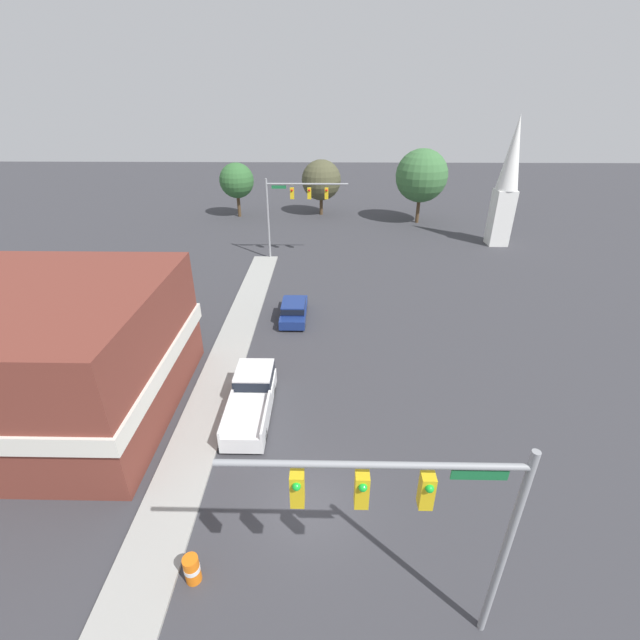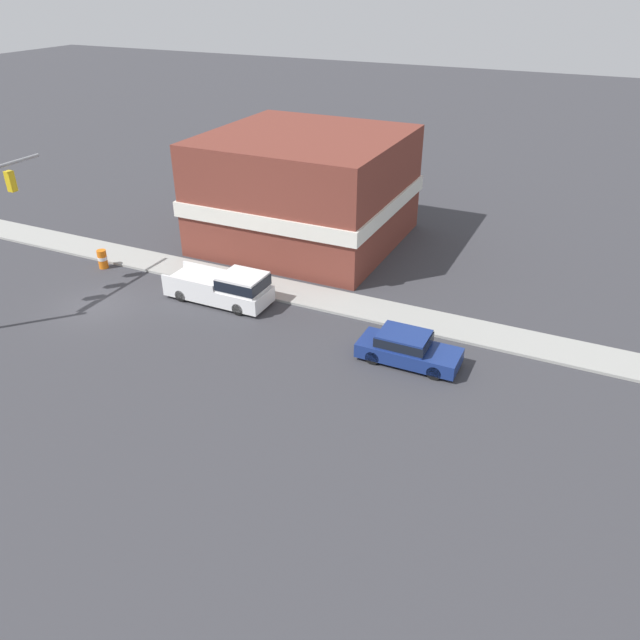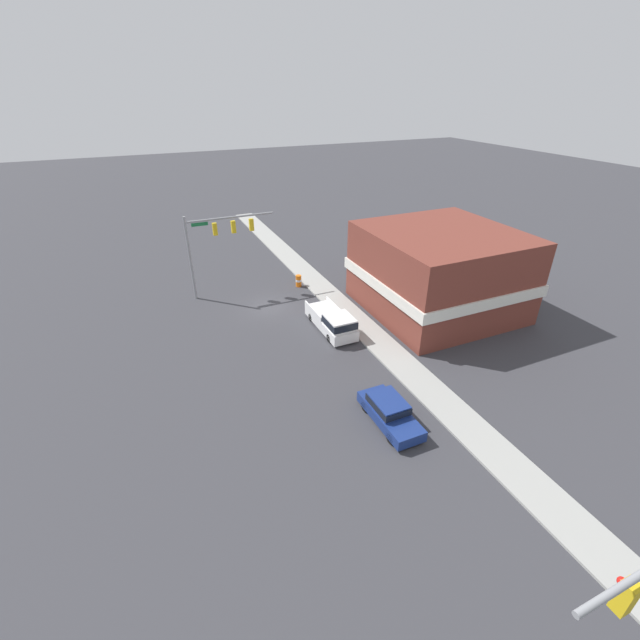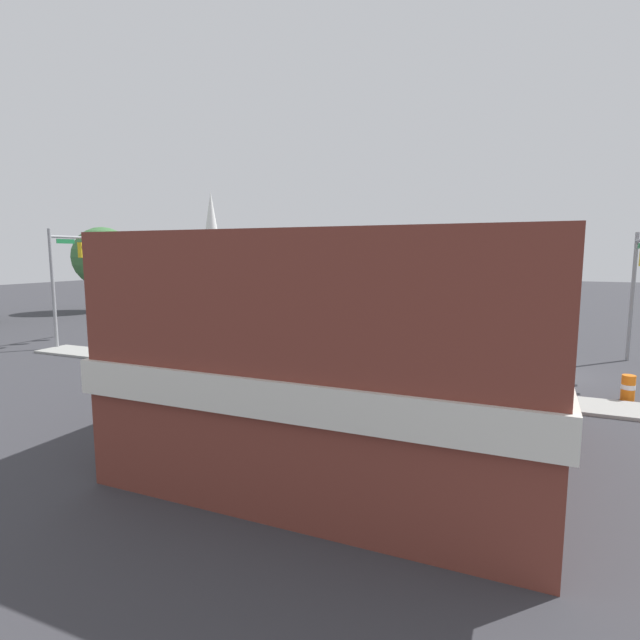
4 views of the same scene
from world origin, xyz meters
name	(u,v)px [view 1 (image 1 of 4)]	position (x,y,z in m)	size (l,w,h in m)	color
ground_plane	(310,505)	(0.00, 0.00, 0.00)	(200.00, 200.00, 0.00)	#38383D
sidewalk_curb	(172,502)	(-5.70, 0.00, 0.07)	(2.40, 60.00, 0.14)	#9E9E99
near_signal_assembly	(418,507)	(3.03, -4.44, 5.56)	(7.80, 0.49, 7.52)	gray
far_signal_assembly	(294,201)	(-2.68, 29.92, 5.85)	(7.92, 0.49, 7.91)	gray
car_lead	(294,310)	(-1.83, 16.51, 0.76)	(1.84, 4.60, 1.45)	black
pickup_truck_parked	(252,395)	(-3.27, 6.04, 0.90)	(2.06, 5.77, 1.83)	black
construction_barrel	(192,569)	(-3.90, -3.10, 0.57)	(0.56, 0.56, 1.13)	orange
corner_brick_building	(52,356)	(-13.10, 5.85, 3.38)	(11.69, 11.88, 6.85)	brown
church_steeple	(508,180)	(19.57, 35.00, 6.96)	(2.29, 2.29, 13.29)	white
backdrop_tree_left_far	(237,181)	(-11.54, 46.78, 4.77)	(4.55, 4.55, 7.07)	#4C3823
backdrop_tree_left_mid	(321,180)	(-0.29, 48.04, 4.66)	(5.31, 5.31, 7.32)	#4C3823
backdrop_tree_center	(422,176)	(12.35, 44.08, 5.90)	(6.47, 6.47, 9.15)	#4C3823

